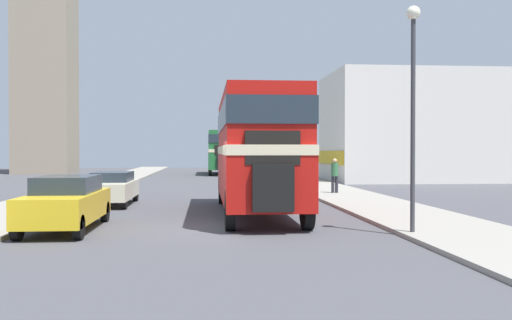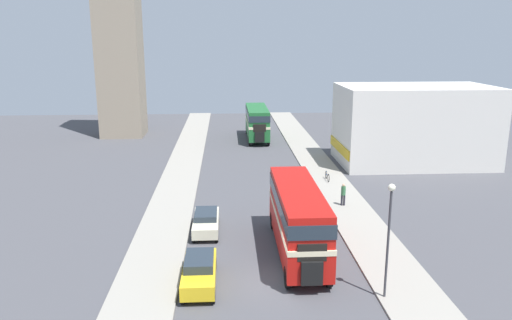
% 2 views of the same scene
% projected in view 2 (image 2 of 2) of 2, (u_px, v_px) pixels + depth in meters
% --- Properties ---
extents(ground_plane, '(120.00, 120.00, 0.00)m').
position_uv_depth(ground_plane, '(274.00, 283.00, 26.51)').
color(ground_plane, '#47474C').
extents(sidewalk_right, '(3.50, 120.00, 0.12)m').
position_uv_depth(sidewalk_right, '(398.00, 278.00, 26.89)').
color(sidewalk_right, gray).
rests_on(sidewalk_right, ground_plane).
extents(sidewalk_left, '(3.50, 120.00, 0.12)m').
position_uv_depth(sidewalk_left, '(146.00, 285.00, 26.10)').
color(sidewalk_left, gray).
rests_on(sidewalk_left, ground_plane).
extents(double_decker_bus, '(2.48, 10.39, 4.10)m').
position_uv_depth(double_decker_bus, '(298.00, 215.00, 29.53)').
color(double_decker_bus, '#B2140F').
rests_on(double_decker_bus, ground_plane).
extents(bus_distant, '(2.55, 9.72, 4.06)m').
position_uv_depth(bus_distant, '(257.00, 120.00, 62.81)').
color(bus_distant, '#1E602D').
rests_on(bus_distant, ground_plane).
extents(car_parked_near, '(1.70, 4.60, 1.52)m').
position_uv_depth(car_parked_near, '(199.00, 271.00, 26.14)').
color(car_parked_near, gold).
rests_on(car_parked_near, ground_plane).
extents(car_parked_mid, '(1.66, 4.43, 1.36)m').
position_uv_depth(car_parked_mid, '(206.00, 221.00, 33.32)').
color(car_parked_mid, beige).
rests_on(car_parked_mid, ground_plane).
extents(pedestrian_walking, '(0.35, 0.35, 1.72)m').
position_uv_depth(pedestrian_walking, '(343.00, 193.00, 38.04)').
color(pedestrian_walking, '#282833').
rests_on(pedestrian_walking, sidewalk_right).
extents(bicycle_on_pavement, '(0.05, 1.76, 0.78)m').
position_uv_depth(bicycle_on_pavement, '(327.00, 176.00, 44.89)').
color(bicycle_on_pavement, black).
rests_on(bicycle_on_pavement, sidewalk_right).
extents(street_lamp, '(0.36, 0.36, 5.86)m').
position_uv_depth(street_lamp, '(389.00, 224.00, 23.94)').
color(street_lamp, '#38383D').
rests_on(street_lamp, sidewalk_right).
extents(shop_building_block, '(15.19, 8.64, 7.94)m').
position_uv_depth(shop_building_block, '(414.00, 125.00, 50.63)').
color(shop_building_block, silver).
rests_on(shop_building_block, ground_plane).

